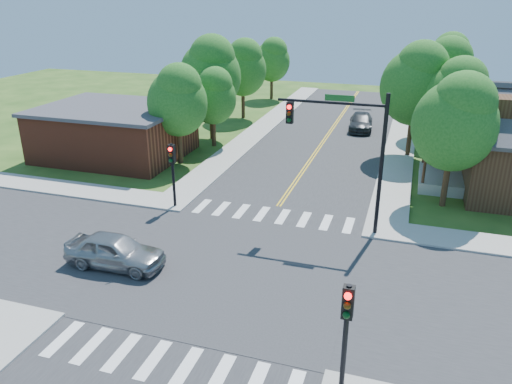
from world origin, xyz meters
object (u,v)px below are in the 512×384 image
(signal_mast_ne, at_px, (348,140))
(car_silver, at_px, (115,252))
(signal_pole_se, at_px, (347,319))
(signal_pole_nw, at_px, (172,164))
(car_dgrey, at_px, (361,122))

(signal_mast_ne, height_order, car_silver, signal_mast_ne)
(signal_mast_ne, xyz_separation_m, signal_pole_se, (1.69, -11.21, -2.19))
(signal_pole_se, xyz_separation_m, car_silver, (-10.77, 4.45, -1.89))
(signal_pole_nw, bearing_deg, car_dgrey, 68.76)
(signal_mast_ne, height_order, signal_pole_nw, signal_mast_ne)
(signal_mast_ne, bearing_deg, car_dgrey, 94.04)
(signal_pole_se, bearing_deg, signal_mast_ne, 98.56)
(car_dgrey, bearing_deg, signal_pole_nw, -115.85)
(signal_pole_nw, height_order, car_dgrey, signal_pole_nw)
(signal_pole_nw, relative_size, car_silver, 0.84)
(car_silver, bearing_deg, signal_mast_ne, -54.05)
(car_dgrey, bearing_deg, car_silver, -110.12)
(signal_mast_ne, xyz_separation_m, signal_pole_nw, (-9.51, -0.01, -2.19))
(signal_mast_ne, relative_size, car_dgrey, 1.43)
(signal_mast_ne, height_order, car_dgrey, signal_mast_ne)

